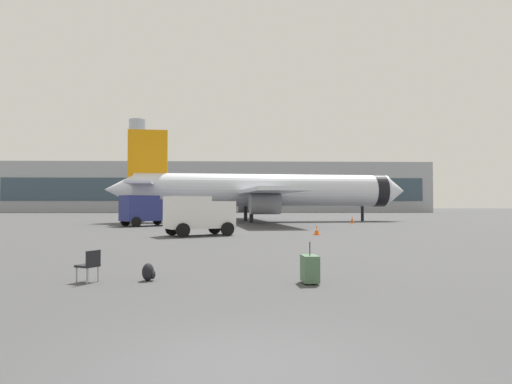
# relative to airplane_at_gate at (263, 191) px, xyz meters

# --- Properties ---
(ground_plane) EXTENTS (400.00, 400.00, 0.00)m
(ground_plane) POSITION_rel_airplane_at_gate_xyz_m (-2.59, -47.73, -3.66)
(ground_plane) COLOR #424244
(airplane_at_gate) EXTENTS (35.76, 32.35, 10.50)m
(airplane_at_gate) POSITION_rel_airplane_at_gate_xyz_m (0.00, 0.00, 0.00)
(airplane_at_gate) COLOR silver
(airplane_at_gate) RESTS_ON ground
(service_truck) EXTENTS (5.12, 4.72, 2.90)m
(service_truck) POSITION_rel_airplane_at_gate_xyz_m (-11.56, -9.84, -2.05)
(service_truck) COLOR navy
(service_truck) RESTS_ON ground
(cargo_van) EXTENTS (4.83, 3.87, 2.60)m
(cargo_van) POSITION_rel_airplane_at_gate_xyz_m (-5.39, -23.26, -2.21)
(cargo_van) COLOR white
(cargo_van) RESTS_ON ground
(safety_cone_near) EXTENTS (0.44, 0.44, 0.77)m
(safety_cone_near) POSITION_rel_airplane_at_gate_xyz_m (9.50, -4.20, -3.27)
(safety_cone_near) COLOR #F2590C
(safety_cone_near) RESTS_ON ground
(safety_cone_mid) EXTENTS (0.44, 0.44, 0.62)m
(safety_cone_mid) POSITION_rel_airplane_at_gate_xyz_m (2.55, -22.70, -3.35)
(safety_cone_mid) COLOR #F2590C
(safety_cone_mid) RESTS_ON ground
(rolling_suitcase) EXTENTS (0.45, 0.67, 1.10)m
(rolling_suitcase) POSITION_rel_airplane_at_gate_xyz_m (-0.76, -41.55, -3.27)
(rolling_suitcase) COLOR #476B4C
(rolling_suitcase) RESTS_ON ground
(traveller_backpack) EXTENTS (0.36, 0.40, 0.48)m
(traveller_backpack) POSITION_rel_airplane_at_gate_xyz_m (-5.11, -41.00, -3.42)
(traveller_backpack) COLOR black
(traveller_backpack) RESTS_ON ground
(gate_chair) EXTENTS (0.65, 0.65, 0.86)m
(gate_chair) POSITION_rel_airplane_at_gate_xyz_m (-6.65, -41.21, -3.16)
(gate_chair) COLOR black
(gate_chair) RESTS_ON ground
(terminal_building) EXTENTS (109.79, 18.83, 24.65)m
(terminal_building) POSITION_rel_airplane_at_gate_xyz_m (-9.39, 69.22, 2.78)
(terminal_building) COLOR #9EA3AD
(terminal_building) RESTS_ON ground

